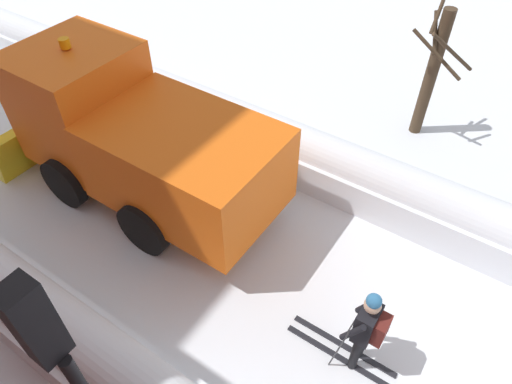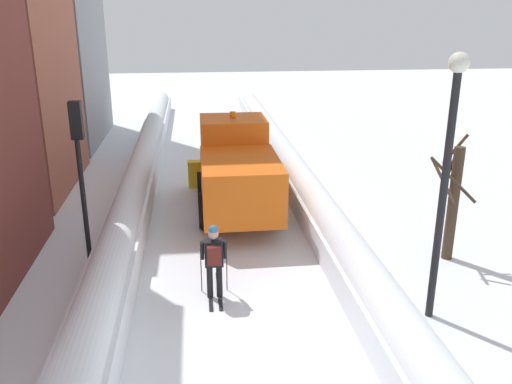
{
  "view_description": "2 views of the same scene",
  "coord_description": "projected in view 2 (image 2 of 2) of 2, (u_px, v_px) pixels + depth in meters",
  "views": [
    {
      "loc": [
        -4.11,
        1.89,
        7.0
      ],
      "look_at": [
        0.27,
        4.84,
        1.79
      ],
      "focal_mm": 32.33,
      "sensor_mm": 36.0,
      "label": 1
    },
    {
      "loc": [
        -0.83,
        -8.57,
        6.35
      ],
      "look_at": [
        0.84,
        5.53,
        1.49
      ],
      "focal_mm": 37.43,
      "sensor_mm": 36.0,
      "label": 2
    }
  ],
  "objects": [
    {
      "name": "bare_tree_near",
      "position": [
        453.0,
        201.0,
        13.87
      ],
      "size": [
        1.05,
        1.3,
        3.36
      ],
      "color": "#413121",
      "rests_on": "ground"
    },
    {
      "name": "snowbank_right",
      "position": [
        296.0,
        175.0,
        19.73
      ],
      "size": [
        1.1,
        36.0,
        1.2
      ],
      "color": "white",
      "rests_on": "ground"
    },
    {
      "name": "snowbank_left",
      "position": [
        139.0,
        180.0,
        19.08
      ],
      "size": [
        1.1,
        36.0,
        1.26
      ],
      "color": "white",
      "rests_on": "ground"
    },
    {
      "name": "ground_plane",
      "position": [
        219.0,
        192.0,
        19.59
      ],
      "size": [
        80.0,
        80.0,
        0.0
      ],
      "primitive_type": "plane",
      "color": "white"
    },
    {
      "name": "skier",
      "position": [
        214.0,
        258.0,
        12.12
      ],
      "size": [
        0.62,
        1.8,
        1.81
      ],
      "color": "black",
      "rests_on": "ground"
    },
    {
      "name": "traffic_light_pole",
      "position": [
        80.0,
        155.0,
        12.77
      ],
      "size": [
        0.28,
        0.42,
        4.34
      ],
      "color": "black",
      "rests_on": "ground"
    },
    {
      "name": "street_lamp",
      "position": [
        447.0,
        160.0,
        10.56
      ],
      "size": [
        0.4,
        0.4,
        5.62
      ],
      "color": "black",
      "rests_on": "ground"
    },
    {
      "name": "plow_truck",
      "position": [
        237.0,
        170.0,
        17.15
      ],
      "size": [
        3.2,
        5.98,
        3.12
      ],
      "color": "orange",
      "rests_on": "ground"
    }
  ]
}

